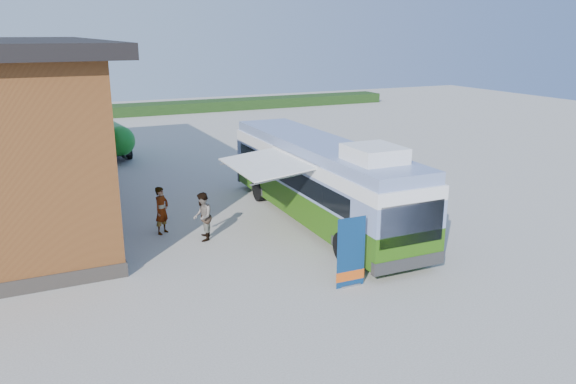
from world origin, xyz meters
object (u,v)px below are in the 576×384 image
picnic_table (373,238)px  slurry_tanker (111,137)px  person_a (162,210)px  bus (320,178)px  person_b (203,217)px  banner (351,259)px

picnic_table → slurry_tanker: size_ratio=0.26×
person_a → bus: bearing=-50.7°
picnic_table → slurry_tanker: bearing=90.6°
picnic_table → person_a: size_ratio=0.83×
bus → person_b: 5.25m
slurry_tanker → person_b: bearing=-93.2°
person_a → person_b: 1.89m
bus → person_b: size_ratio=6.88×
bus → banner: (-2.13, -6.08, -0.97)m
bus → picnic_table: 4.22m
banner → slurry_tanker: (-3.99, 22.99, 0.39)m
bus → person_a: 6.62m
picnic_table → slurry_tanker: (-6.18, 20.92, 0.77)m
picnic_table → person_b: size_ratio=0.84×
person_a → slurry_tanker: slurry_tanker is taller
person_a → slurry_tanker: (0.29, 15.59, 0.37)m
bus → banner: size_ratio=5.65×
person_b → slurry_tanker: bearing=-158.4°
banner → person_a: banner is taller
bus → slurry_tanker: size_ratio=2.09×
picnic_table → person_a: person_a is taller
banner → bus: bearing=71.4°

